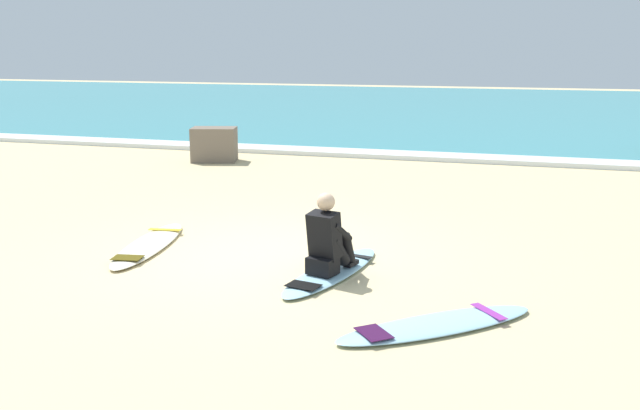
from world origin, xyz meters
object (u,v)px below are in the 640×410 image
at_px(surfboard_spare_near, 149,244).
at_px(shoreline_rock, 214,145).
at_px(surfer_seated, 328,241).
at_px(surfboard_main, 332,271).
at_px(surfboard_spare_far, 437,325).

height_order(surfboard_spare_near, shoreline_rock, shoreline_rock).
bearing_deg(surfer_seated, surfboard_spare_near, 169.04).
xyz_separation_m(surfboard_main, shoreline_rock, (-4.94, 7.26, 0.36)).
height_order(surfer_seated, shoreline_rock, surfer_seated).
relative_size(surfboard_spare_far, shoreline_rock, 1.94).
xyz_separation_m(surfboard_spare_far, shoreline_rock, (-6.35, 8.54, 0.36)).
bearing_deg(shoreline_rock, surfboard_spare_far, -53.33).
distance_m(surfboard_main, shoreline_rock, 8.79).
xyz_separation_m(surfboard_spare_near, surfboard_spare_far, (4.10, -1.68, 0.00)).
bearing_deg(surfboard_main, surfboard_spare_near, 171.54).
height_order(surfboard_main, surfboard_spare_near, same).
relative_size(surfboard_main, surfboard_spare_near, 0.94).
xyz_separation_m(surfer_seated, surfboard_spare_near, (-2.67, 0.52, -0.40)).
relative_size(surfboard_spare_near, shoreline_rock, 2.31).
bearing_deg(surfer_seated, shoreline_rock, 123.74).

